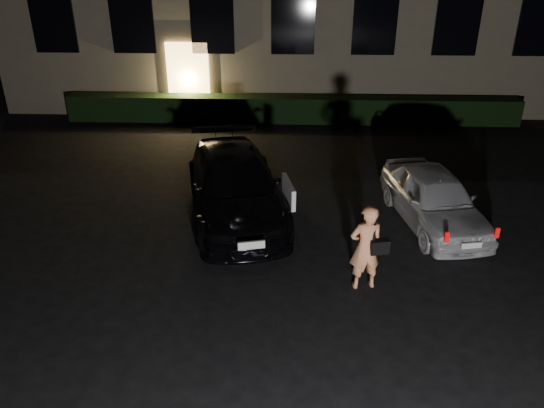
{
  "coord_description": "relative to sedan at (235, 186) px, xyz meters",
  "views": [
    {
      "loc": [
        -0.0,
        -6.8,
        5.56
      ],
      "look_at": [
        -0.34,
        2.0,
        1.13
      ],
      "focal_mm": 35.0,
      "sensor_mm": 36.0,
      "label": 1
    }
  ],
  "objects": [
    {
      "name": "sedan",
      "position": [
        0.0,
        0.0,
        0.0
      ],
      "size": [
        2.9,
        4.99,
        1.36
      ],
      "rotation": [
        0.0,
        0.0,
        0.22
      ],
      "color": "black",
      "rests_on": "ground"
    },
    {
      "name": "man",
      "position": [
        2.54,
        -2.72,
        0.13
      ],
      "size": [
        0.72,
        0.5,
        1.61
      ],
      "rotation": [
        0.0,
        0.0,
        3.36
      ],
      "color": "#EE8F61",
      "rests_on": "ground"
    },
    {
      "name": "hatch",
      "position": [
        4.29,
        -0.3,
        -0.08
      ],
      "size": [
        2.04,
        3.7,
        1.19
      ],
      "rotation": [
        0.0,
        0.0,
        0.19
      ],
      "color": "silver",
      "rests_on": "ground"
    },
    {
      "name": "ground",
      "position": [
        1.22,
        -3.77,
        -0.68
      ],
      "size": [
        80.0,
        80.0,
        0.0
      ],
      "primitive_type": "plane",
      "color": "black",
      "rests_on": "ground"
    },
    {
      "name": "hedge",
      "position": [
        1.22,
        6.73,
        -0.26
      ],
      "size": [
        15.0,
        0.7,
        0.85
      ],
      "primitive_type": "cube",
      "color": "black",
      "rests_on": "ground"
    }
  ]
}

